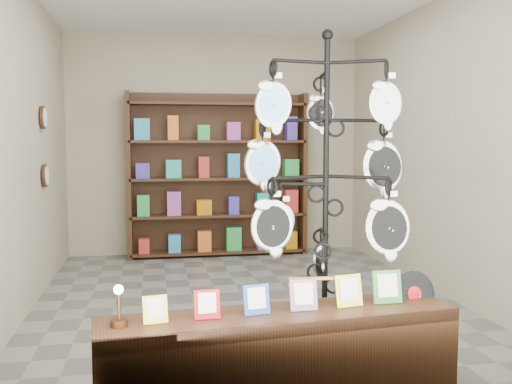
# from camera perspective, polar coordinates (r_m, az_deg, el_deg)

# --- Properties ---
(ground) EXTENTS (5.00, 5.00, 0.00)m
(ground) POSITION_cam_1_polar(r_m,az_deg,el_deg) (5.68, -1.09, -10.79)
(ground) COLOR slate
(ground) RESTS_ON ground
(room_envelope) EXTENTS (5.00, 5.00, 5.00)m
(room_envelope) POSITION_cam_1_polar(r_m,az_deg,el_deg) (5.47, -1.13, 8.18)
(room_envelope) COLOR #A99E88
(room_envelope) RESTS_ON ground
(display_tree) EXTENTS (1.17, 1.10, 2.29)m
(display_tree) POSITION_cam_1_polar(r_m,az_deg,el_deg) (3.82, 7.00, 1.50)
(display_tree) COLOR black
(display_tree) RESTS_ON ground
(front_shelf) EXTENTS (2.21, 0.66, 0.77)m
(front_shelf) POSITION_cam_1_polar(r_m,az_deg,el_deg) (3.59, 2.42, -15.96)
(front_shelf) COLOR black
(front_shelf) RESTS_ON ground
(back_shelving) EXTENTS (2.42, 0.36, 2.20)m
(back_shelving) POSITION_cam_1_polar(r_m,az_deg,el_deg) (7.76, -3.82, 1.21)
(back_shelving) COLOR black
(back_shelving) RESTS_ON ground
(wall_clocks) EXTENTS (0.03, 0.24, 0.84)m
(wall_clocks) POSITION_cam_1_polar(r_m,az_deg,el_deg) (6.29, -20.41, 4.28)
(wall_clocks) COLOR black
(wall_clocks) RESTS_ON ground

